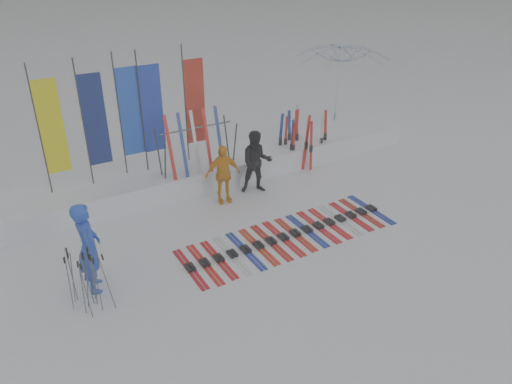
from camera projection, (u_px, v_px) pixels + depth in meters
ground at (285, 266)px, 10.66m from camera, size 120.00×120.00×0.00m
snow_bank at (196, 172)px, 14.04m from camera, size 14.00×1.60×0.60m
person_blue at (89, 248)px, 9.58m from camera, size 0.57×0.77×1.92m
person_black at (257, 162)px, 13.29m from camera, size 1.03×0.93×1.74m
person_yellow at (223, 174)px, 12.82m from camera, size 0.97×0.50×1.58m
tent_canopy at (339, 85)px, 17.51m from camera, size 3.93×3.97×2.99m
ski_row at (289, 235)px, 11.65m from camera, size 5.19×1.68×0.07m
pole_cluster at (87, 281)px, 9.24m from camera, size 0.72×0.67×1.26m
feather_flags at (126, 114)px, 12.55m from camera, size 4.29×0.20×3.20m
ski_rack at (197, 142)px, 13.18m from camera, size 2.04×0.80×1.23m
upright_skis at (299, 138)px, 15.01m from camera, size 1.50×1.22×1.69m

